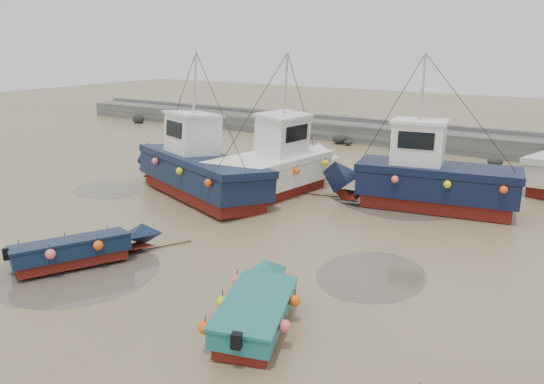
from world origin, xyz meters
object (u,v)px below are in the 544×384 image
at_px(person, 203,208).
at_px(dinghy_1, 83,247).
at_px(cabin_boat_0, 193,166).
at_px(dinghy_2, 258,303).
at_px(cabin_boat_1, 275,165).
at_px(cabin_boat_2, 422,176).

bearing_deg(person, dinghy_1, 97.72).
height_order(cabin_boat_0, person, cabin_boat_0).
relative_size(dinghy_1, dinghy_2, 1.03).
bearing_deg(dinghy_1, dinghy_2, 26.04).
relative_size(cabin_boat_1, person, 5.61).
bearing_deg(cabin_boat_2, dinghy_2, 168.04).
xyz_separation_m(cabin_boat_0, person, (1.59, -1.30, -1.32)).
relative_size(cabin_boat_0, person, 5.99).
bearing_deg(cabin_boat_1, cabin_boat_0, -136.14).
distance_m(cabin_boat_1, person, 3.92).
relative_size(dinghy_2, person, 3.01).
height_order(cabin_boat_1, person, cabin_boat_1).
bearing_deg(dinghy_2, person, 118.07).
bearing_deg(cabin_boat_1, dinghy_1, -85.86).
xyz_separation_m(dinghy_1, person, (-0.56, 6.38, -0.55)).
bearing_deg(cabin_boat_2, dinghy_1, 138.10).
bearing_deg(cabin_boat_2, person, 113.03).
distance_m(dinghy_1, cabin_boat_1, 9.84).
height_order(dinghy_2, cabin_boat_1, cabin_boat_1).
bearing_deg(person, cabin_boat_1, -110.19).
distance_m(dinghy_1, dinghy_2, 6.66).
bearing_deg(cabin_boat_2, cabin_boat_1, 94.17).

